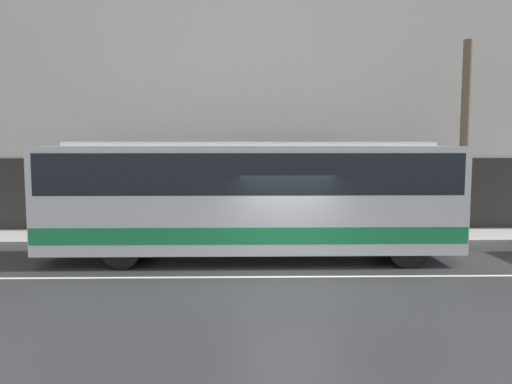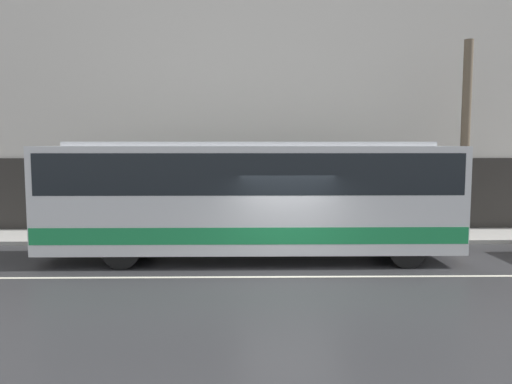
{
  "view_description": "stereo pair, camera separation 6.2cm",
  "coord_description": "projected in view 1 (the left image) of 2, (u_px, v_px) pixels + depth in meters",
  "views": [
    {
      "loc": [
        -1.09,
        -12.2,
        3.29
      ],
      "look_at": [
        -0.8,
        1.99,
        1.95
      ],
      "focal_mm": 35.0,
      "sensor_mm": 36.0,
      "label": 1
    },
    {
      "loc": [
        -1.03,
        -12.2,
        3.29
      ],
      "look_at": [
        -0.8,
        1.99,
        1.95
      ],
      "focal_mm": 35.0,
      "sensor_mm": 36.0,
      "label": 2
    }
  ],
  "objects": [
    {
      "name": "ground_plane",
      "position": [
        290.0,
        277.0,
        12.47
      ],
      "size": [
        60.0,
        60.0,
        0.0
      ],
      "primitive_type": "plane",
      "color": "#2D2D30"
    },
    {
      "name": "sidewalk",
      "position": [
        277.0,
        236.0,
        17.68
      ],
      "size": [
        60.0,
        2.48,
        0.14
      ],
      "color": "#A09E99",
      "rests_on": "ground_plane"
    },
    {
      "name": "building_facade",
      "position": [
        275.0,
        87.0,
        18.54
      ],
      "size": [
        60.0,
        0.35,
        11.31
      ],
      "color": "silver",
      "rests_on": "ground_plane"
    },
    {
      "name": "lane_stripe",
      "position": [
        290.0,
        277.0,
        12.47
      ],
      "size": [
        54.0,
        0.14,
        0.01
      ],
      "color": "beige",
      "rests_on": "ground_plane"
    },
    {
      "name": "transit_bus",
      "position": [
        250.0,
        194.0,
        14.26
      ],
      "size": [
        11.66,
        2.5,
        3.38
      ],
      "color": "silver",
      "rests_on": "ground_plane"
    },
    {
      "name": "utility_pole_near",
      "position": [
        464.0,
        140.0,
        16.74
      ],
      "size": [
        0.3,
        0.3,
        6.61
      ],
      "color": "brown",
      "rests_on": "sidewalk"
    }
  ]
}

